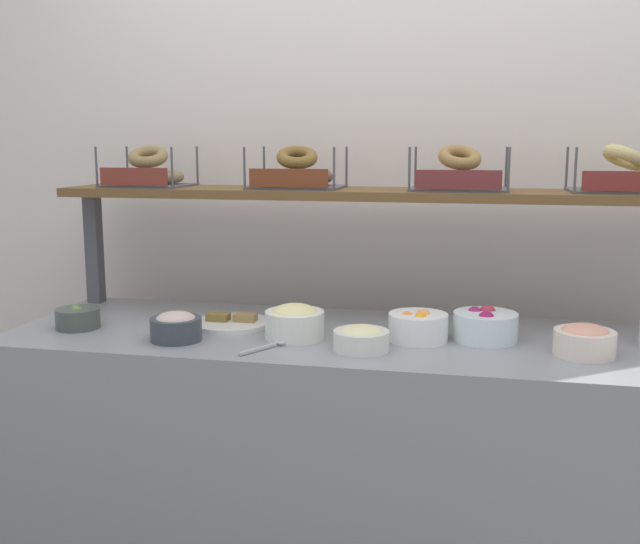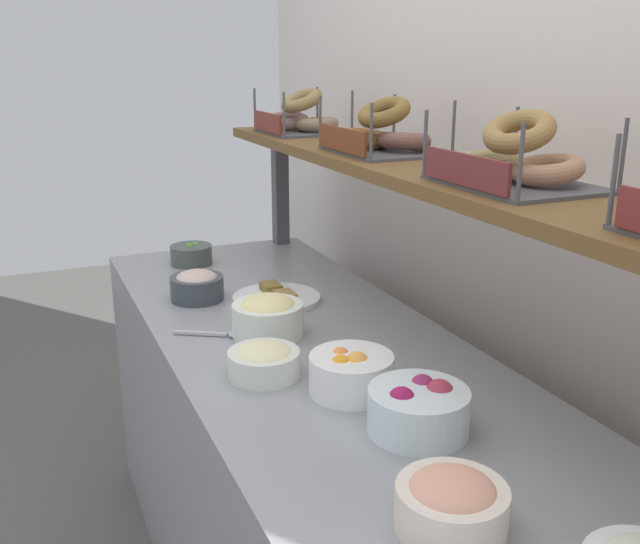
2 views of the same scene
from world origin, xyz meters
The scene contains 17 objects.
back_wall centered at (0.00, 0.55, 1.20)m, with size 3.40×0.06×2.40m, color silver.
deli_counter centered at (0.00, 0.00, 0.42)m, with size 2.20×0.70×0.85m, color gray.
shelf_riser_left centered at (-1.04, 0.27, 1.05)m, with size 0.05×0.05×0.40m, color #4C4C51.
upper_shelf centered at (0.00, 0.27, 1.26)m, with size 2.16×0.32×0.03m, color brown.
bowl_tuna_salad centered at (-0.54, -0.18, 0.89)m, with size 0.15×0.15×0.09m.
bowl_egg_salad centered at (-0.19, -0.08, 0.90)m, with size 0.18×0.18×0.11m.
bowl_fruit_salad centered at (0.17, -0.03, 0.89)m, with size 0.18×0.18×0.09m.
bowl_potato_salad centered at (0.02, -0.17, 0.89)m, with size 0.16×0.16×0.07m.
bowl_lox_spread centered at (0.64, -0.09, 0.89)m, with size 0.17×0.17×0.09m.
bowl_beet_salad centered at (0.37, 0.01, 0.90)m, with size 0.19×0.19×0.10m.
bowl_veggie_mix centered at (-0.90, -0.11, 0.88)m, with size 0.14×0.14×0.07m.
serving_plate_white centered at (-0.43, 0.03, 0.86)m, with size 0.25×0.25×0.04m.
serving_spoon_near_plate centered at (-0.24, -0.20, 0.86)m, with size 0.11×0.16×0.01m.
bagel_basket_poppy centered at (-0.81, 0.26, 1.33)m, with size 0.29×0.25×0.15m.
bagel_basket_cinnamon_raisin centered at (-0.27, 0.27, 1.33)m, with size 0.31×0.27×0.15m.
bagel_basket_everything centered at (0.27, 0.27, 1.33)m, with size 0.31×0.25×0.15m.
bagel_basket_plain centered at (0.77, 0.28, 1.33)m, with size 0.33×0.26×0.16m.
Camera 1 is at (0.33, -2.19, 1.43)m, focal length 41.62 mm.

